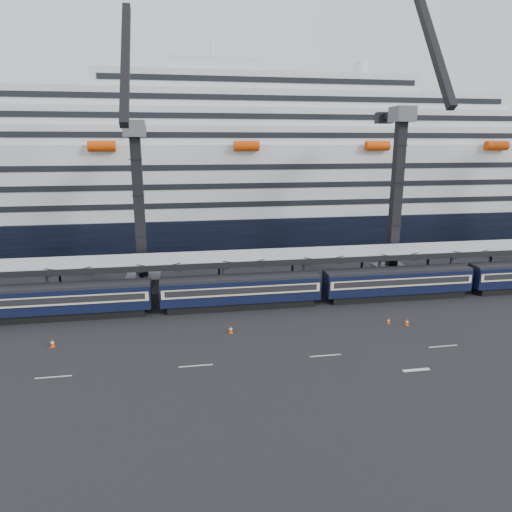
{
  "coord_description": "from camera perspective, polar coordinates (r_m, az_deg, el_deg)",
  "views": [
    {
      "loc": [
        -14.9,
        -41.4,
        19.31
      ],
      "look_at": [
        -6.18,
        10.0,
        6.33
      ],
      "focal_mm": 32.0,
      "sensor_mm": 36.0,
      "label": 1
    }
  ],
  "objects": [
    {
      "name": "ground",
      "position": [
        48.05,
        9.44,
        -9.92
      ],
      "size": [
        260.0,
        260.0,
        0.0
      ],
      "primitive_type": "plane",
      "color": "black",
      "rests_on": "ground"
    },
    {
      "name": "traffic_cone_e",
      "position": [
        52.57,
        16.24,
        -7.76
      ],
      "size": [
        0.34,
        0.34,
        0.69
      ],
      "color": "#D94106",
      "rests_on": "ground"
    },
    {
      "name": "crane_dark_mid",
      "position": [
        66.39,
        17.36,
        8.21
      ],
      "size": [
        4.5,
        18.24,
        39.64
      ],
      "color": "#4D4F55",
      "rests_on": "ground"
    },
    {
      "name": "traffic_cone_d",
      "position": [
        52.68,
        18.36,
        -7.82
      ],
      "size": [
        0.39,
        0.39,
        0.78
      ],
      "color": "#D94106",
      "rests_on": "ground"
    },
    {
      "name": "train",
      "position": [
        55.13,
        1.57,
        -4.1
      ],
      "size": [
        133.05,
        3.0,
        4.05
      ],
      "color": "black",
      "rests_on": "ground"
    },
    {
      "name": "canopy",
      "position": [
        59.06,
        5.27,
        0.15
      ],
      "size": [
        130.0,
        6.25,
        5.53
      ],
      "color": "#9EA1A6",
      "rests_on": "ground"
    },
    {
      "name": "cruise_ship",
      "position": [
        88.74,
        -0.65,
        9.48
      ],
      "size": [
        214.09,
        28.84,
        34.0
      ],
      "color": "black",
      "rests_on": "ground"
    },
    {
      "name": "traffic_cone_b",
      "position": [
        49.2,
        -24.11,
        -9.89
      ],
      "size": [
        0.43,
        0.43,
        0.86
      ],
      "color": "#D94106",
      "rests_on": "ground"
    },
    {
      "name": "crane_dark_near",
      "position": [
        60.66,
        -14.48,
        6.55
      ],
      "size": [
        4.5,
        17.75,
        35.08
      ],
      "color": "#4D4F55",
      "rests_on": "ground"
    },
    {
      "name": "lane_markings",
      "position": [
        47.03,
        21.2,
        -11.26
      ],
      "size": [
        111.0,
        4.27,
        0.02
      ],
      "color": "beige",
      "rests_on": "ground"
    },
    {
      "name": "traffic_cone_c",
      "position": [
        48.17,
        -3.16,
        -9.13
      ],
      "size": [
        0.43,
        0.43,
        0.86
      ],
      "color": "#D94106",
      "rests_on": "ground"
    }
  ]
}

